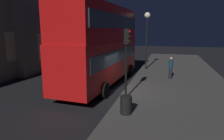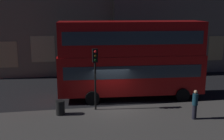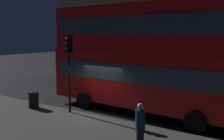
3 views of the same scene
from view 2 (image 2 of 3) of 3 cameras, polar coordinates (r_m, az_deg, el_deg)
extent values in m
plane|color=black|center=(19.22, 0.01, -7.39)|extent=(80.00, 80.00, 0.00)
cube|color=#423F3D|center=(15.56, 2.50, -12.12)|extent=(44.00, 7.19, 0.12)
cube|color=#F2D18C|center=(27.93, -21.07, 2.95)|extent=(2.23, 0.06, 2.47)
cube|color=#F9E09E|center=(27.38, -13.98, 4.20)|extent=(2.23, 0.06, 2.50)
cube|color=#E5C67F|center=(27.37, -6.65, 3.81)|extent=(2.23, 0.06, 2.60)
cube|color=#F9E09E|center=(27.72, 0.56, 4.57)|extent=(2.23, 0.06, 2.37)
cube|color=#F9E09E|center=(27.67, 6.44, 3.94)|extent=(1.65, 0.06, 2.55)
cube|color=#F2D18C|center=(28.47, 11.47, 4.19)|extent=(1.65, 0.06, 2.07)
cube|color=#E5C67F|center=(29.49, 16.18, 4.24)|extent=(1.65, 0.06, 2.32)
cube|color=#E5C67F|center=(30.70, 20.55, 4.21)|extent=(1.65, 0.06, 2.51)
cube|color=#B20F0F|center=(20.48, 3.83, -0.63)|extent=(10.61, 3.16, 2.81)
cube|color=#B20F0F|center=(20.05, 3.94, 6.59)|extent=(10.40, 3.09, 2.36)
cube|color=#2D3842|center=(20.40, 3.85, 0.33)|extent=(9.78, 3.17, 0.90)
cube|color=#2D3842|center=(20.04, 3.95, 6.92)|extent=(9.78, 3.17, 0.90)
cube|color=#F2D84C|center=(21.52, 17.84, 8.16)|extent=(0.17, 1.53, 0.44)
sphere|color=white|center=(22.98, 16.47, -2.39)|extent=(0.24, 0.24, 0.24)
sphere|color=white|center=(21.51, 18.15, -3.50)|extent=(0.24, 0.24, 0.24)
cylinder|color=black|center=(22.93, 12.02, -3.08)|extent=(1.00, 0.30, 0.99)
cylinder|color=black|center=(20.54, 14.30, -5.03)|extent=(1.00, 0.30, 0.99)
cylinder|color=black|center=(21.82, -4.31, -3.63)|extent=(1.00, 0.30, 0.99)
cylinder|color=black|center=(19.29, -4.05, -5.80)|extent=(1.00, 0.30, 0.99)
cylinder|color=black|center=(17.78, -3.44, -3.37)|extent=(0.12, 0.12, 3.13)
cube|color=black|center=(17.34, -3.52, 2.98)|extent=(0.35, 0.29, 0.85)
sphere|color=red|center=(17.15, -3.43, 3.79)|extent=(0.17, 0.17, 0.17)
sphere|color=black|center=(17.20, -3.41, 2.90)|extent=(0.17, 0.17, 0.17)
sphere|color=black|center=(17.24, -3.40, 2.01)|extent=(0.17, 0.17, 0.17)
cylinder|color=black|center=(17.32, 16.55, -8.25)|extent=(0.26, 0.26, 0.88)
cylinder|color=#0F2D3D|center=(17.06, 16.72, -5.79)|extent=(0.33, 0.33, 0.69)
sphere|color=tan|center=(16.93, 16.81, -4.33)|extent=(0.22, 0.22, 0.22)
cylinder|color=black|center=(17.57, -10.57, -7.61)|extent=(0.55, 0.55, 0.88)
camera|label=1|loc=(17.61, -41.40, 1.21)|focal=32.34mm
camera|label=3|loc=(13.71, 52.04, -2.10)|focal=46.46mm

